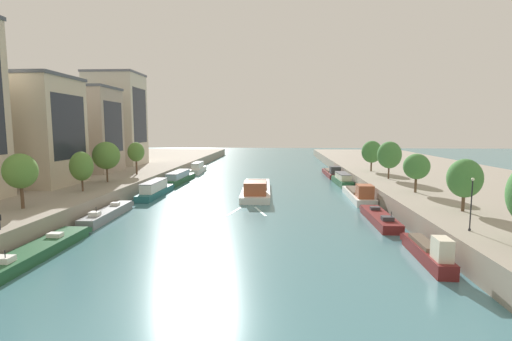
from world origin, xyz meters
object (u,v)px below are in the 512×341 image
Objects in this scene: moored_boat_left_downstream at (198,168)px; moored_boat_right_lone at (428,251)px; tree_left_nearest at (136,152)px; moored_boat_right_far at (359,194)px; tree_left_end_of_row at (106,156)px; tree_left_past_mid at (81,166)px; barge_midriver at (256,189)px; tree_right_end_of_row at (372,152)px; moored_boat_left_midway at (37,251)px; tree_left_midway at (20,171)px; moored_boat_left_lone at (155,189)px; moored_boat_right_downstream at (342,180)px; tree_right_by_lamp at (389,155)px; lamppost_right_bank at (471,202)px; tree_right_second at (465,178)px; moored_boat_left_gap_after at (108,213)px; moored_boat_right_second at (379,218)px; tree_right_midway at (416,167)px; moored_boat_right_midway at (332,173)px; moored_boat_left_end at (179,178)px.

moored_boat_right_lone reaches higher than moored_boat_left_downstream.
moored_boat_left_downstream is 1.98× the size of tree_left_nearest.
tree_left_end_of_row is at bearing -179.33° from moored_boat_right_far.
tree_left_end_of_row is at bearing 94.50° from tree_left_past_mid.
barge_midriver is 28.25m from tree_right_end_of_row.
moored_boat_left_midway is 12.67m from tree_left_midway.
moored_boat_right_downstream is at bearing 23.23° from moored_boat_left_lone.
tree_left_past_mid is 0.85× the size of tree_right_by_lamp.
lamppost_right_bank is at bearing 12.83° from moored_boat_right_lone.
tree_left_nearest is at bearing 88.25° from tree_left_midway.
tree_right_second is (42.35, 10.08, 5.71)m from moored_boat_left_midway.
tree_left_past_mid reaches higher than moored_boat_left_gap_after.
moored_boat_right_second is 1.81× the size of tree_right_by_lamp.
moored_boat_right_second is (35.01, 0.07, -0.05)m from moored_boat_left_gap_after.
tree_right_midway is 0.86× the size of tree_right_end_of_row.
moored_boat_left_gap_after is at bearing -64.66° from tree_left_end_of_row.
moored_boat_left_midway is 1.15× the size of moored_boat_left_gap_after.
moored_boat_right_midway is at bearing 90.12° from moored_boat_right_lone.
moored_boat_left_downstream reaches higher than moored_boat_right_second.
moored_boat_left_downstream is 1.84× the size of tree_left_end_of_row.
moored_boat_left_downstream is 45.35m from tree_left_past_mid.
moored_boat_right_second is 0.81× the size of moored_boat_right_far.
moored_boat_left_downstream is at bearing 133.97° from tree_right_midway.
barge_midriver is at bearing -60.37° from moored_boat_left_downstream.
tree_right_end_of_row reaches higher than moored_boat_left_end.
moored_boat_left_downstream is 0.84× the size of moored_boat_right_midway.
tree_left_end_of_row is at bearing -112.91° from moored_boat_left_end.
moored_boat_left_midway is at bearing -90.98° from moored_boat_left_lone.
barge_midriver is at bearing -148.89° from tree_right_end_of_row.
tree_right_by_lamp reaches higher than moored_boat_left_end.
moored_boat_left_midway is 40.69m from tree_left_nearest.
moored_boat_left_lone is 1.18× the size of moored_boat_right_downstream.
moored_boat_left_downstream is 50.24m from tree_right_by_lamp.
tree_right_second reaches higher than tree_right_midway.
moored_boat_left_midway is 1.46× the size of moored_boat_right_lone.
tree_left_end_of_row is at bearing -102.48° from moored_boat_left_downstream.
tree_right_end_of_row reaches higher than lamppost_right_bank.
moored_boat_right_midway reaches higher than moored_boat_left_end.
lamppost_right_bank is (-2.55, -46.20, -1.52)m from tree_right_end_of_row.
tree_left_midway reaches higher than moored_boat_left_end.
moored_boat_left_end is 46.99m from moored_boat_right_second.
barge_midriver reaches higher than moored_boat_right_second.
moored_boat_left_midway is 30.76m from moored_boat_left_lone.
moored_boat_right_midway is 2.72× the size of tree_right_midway.
moored_boat_right_downstream is (-0.09, 15.95, 0.16)m from moored_boat_right_far.
tree_right_by_lamp is (6.61, 35.11, 6.02)m from moored_boat_right_lone.
tree_left_nearest is 0.94× the size of tree_right_by_lamp.
tree_left_nearest reaches higher than tree_left_midway.
moored_boat_left_lone is 9.89m from tree_left_end_of_row.
tree_left_past_mid is at bearing -99.02° from moored_boat_left_downstream.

